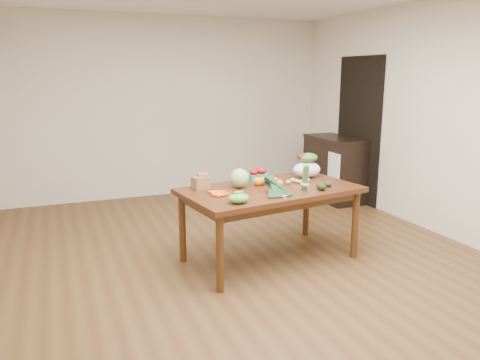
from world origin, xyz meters
name	(u,v)px	position (x,y,z in m)	size (l,w,h in m)	color
floor	(242,263)	(0.00, 0.00, 0.00)	(6.00, 6.00, 0.00)	brown
room_walls	(242,129)	(0.00, 0.00, 1.35)	(5.02, 6.02, 2.70)	silver
dining_table	(270,224)	(0.30, 0.00, 0.38)	(1.72, 0.96, 0.75)	#442110
doorway_dark	(358,130)	(2.48, 1.60, 1.05)	(0.02, 1.00, 2.10)	black
cabinet	(334,168)	(2.22, 1.78, 0.47)	(0.52, 1.02, 0.94)	black
dish_towel	(334,169)	(1.96, 1.40, 0.55)	(0.02, 0.28, 0.45)	white
paper_bag	(201,181)	(-0.35, 0.22, 0.82)	(0.21, 0.17, 0.15)	brown
cabbage	(240,178)	(0.03, 0.12, 0.85)	(0.19, 0.19, 0.19)	#AAC974
strawberry_basket_a	(254,176)	(0.29, 0.35, 0.80)	(0.10, 0.10, 0.10)	#AC0B11
strawberry_basket_b	(261,175)	(0.36, 0.33, 0.81)	(0.12, 0.12, 0.11)	#B10B0F
orange_a	(257,181)	(0.22, 0.13, 0.79)	(0.09, 0.09, 0.09)	orange
orange_b	(263,181)	(0.29, 0.14, 0.79)	(0.08, 0.08, 0.08)	#FA5D0F
orange_c	(273,182)	(0.36, 0.06, 0.79)	(0.07, 0.07, 0.07)	orange
mandarin_cluster	(276,182)	(0.38, 0.02, 0.80)	(0.18, 0.18, 0.10)	orange
carrots	(221,193)	(-0.23, -0.05, 0.76)	(0.22, 0.22, 0.03)	orange
snap_pea_bag	(239,198)	(-0.19, -0.40, 0.79)	(0.19, 0.15, 0.09)	#52AB3A
kale_bunch	(278,187)	(0.25, -0.29, 0.83)	(0.32, 0.40, 0.16)	black
asparagus_bundle	(305,178)	(0.57, -0.23, 0.88)	(0.08, 0.08, 0.25)	#4D813B
potato_a	(288,182)	(0.54, 0.07, 0.77)	(0.05, 0.05, 0.04)	tan
potato_b	(300,182)	(0.67, 0.04, 0.77)	(0.04, 0.04, 0.04)	#DACE7E
potato_c	(297,181)	(0.65, 0.09, 0.77)	(0.05, 0.04, 0.04)	tan
potato_d	(293,180)	(0.63, 0.14, 0.77)	(0.05, 0.05, 0.05)	#CEBD77
potato_e	(307,180)	(0.76, 0.06, 0.77)	(0.06, 0.05, 0.05)	tan
avocado_a	(321,187)	(0.72, -0.28, 0.79)	(0.08, 0.11, 0.08)	black
avocado_b	(328,184)	(0.85, -0.18, 0.78)	(0.06, 0.09, 0.06)	black
salad_bag	(307,166)	(0.88, 0.29, 0.87)	(0.31, 0.23, 0.24)	white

